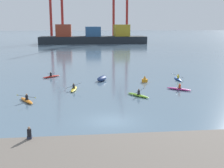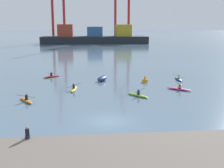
# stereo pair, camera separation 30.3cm
# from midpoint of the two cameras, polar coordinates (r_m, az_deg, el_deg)

# --- Properties ---
(ground_plane) EXTENTS (800.00, 800.00, 0.00)m
(ground_plane) POSITION_cam_midpoint_polar(r_m,az_deg,el_deg) (26.35, -0.61, -7.26)
(ground_plane) COLOR slate
(container_barge) EXTENTS (47.78, 11.79, 8.56)m
(container_barge) POSITION_cam_midpoint_polar(r_m,az_deg,el_deg) (134.30, -3.82, 9.18)
(container_barge) COLOR #1E2328
(container_barge) RESTS_ON ground
(gantry_crane_west) EXTENTS (6.56, 17.99, 37.70)m
(gantry_crane_west) POSITION_cam_midpoint_polar(r_m,az_deg,el_deg) (143.48, -10.97, 14.84)
(gantry_crane_west) COLOR maroon
(gantry_crane_west) RESTS_ON ground
(gantry_crane_west_mid) EXTENTS (8.02, 16.85, 37.07)m
(gantry_crane_west_mid) POSITION_cam_midpoint_polar(r_m,az_deg,el_deg) (150.83, 1.60, 15.51)
(gantry_crane_west_mid) COLOR maroon
(gantry_crane_west_mid) RESTS_ON ground
(capsized_dinghy) EXTENTS (2.17, 2.82, 0.76)m
(capsized_dinghy) POSITION_cam_midpoint_polar(r_m,az_deg,el_deg) (44.70, -2.20, 1.07)
(capsized_dinghy) COLOR navy
(capsized_dinghy) RESTS_ON ground
(channel_buoy) EXTENTS (0.90, 0.90, 1.00)m
(channel_buoy) POSITION_cam_midpoint_polar(r_m,az_deg,el_deg) (43.97, 6.24, 0.84)
(channel_buoy) COLOR orange
(channel_buoy) RESTS_ON ground
(kayak_lime) EXTENTS (2.46, 3.12, 0.96)m
(kayak_lime) POSITION_cam_midpoint_polar(r_m,az_deg,el_deg) (35.25, 4.90, -2.13)
(kayak_lime) COLOR #7ABC2D
(kayak_lime) RESTS_ON ground
(kayak_orange) EXTENTS (2.20, 3.26, 0.99)m
(kayak_orange) POSITION_cam_midpoint_polar(r_m,az_deg,el_deg) (34.11, -16.65, -3.05)
(kayak_orange) COLOR orange
(kayak_orange) RESTS_ON ground
(kayak_blue) EXTENTS (2.18, 3.43, 1.05)m
(kayak_blue) POSITION_cam_midpoint_polar(r_m,az_deg,el_deg) (46.69, 12.60, 1.03)
(kayak_blue) COLOR #2856B2
(kayak_blue) RESTS_ON ground
(kayak_red) EXTENTS (2.96, 2.68, 0.95)m
(kayak_red) POSITION_cam_midpoint_polar(r_m,az_deg,el_deg) (48.73, -11.99, 1.49)
(kayak_red) COLOR red
(kayak_red) RESTS_ON ground
(kayak_magenta) EXTENTS (3.01, 2.62, 0.95)m
(kayak_magenta) POSITION_cam_midpoint_polar(r_m,az_deg,el_deg) (39.44, 12.78, -0.90)
(kayak_magenta) COLOR #C13384
(kayak_magenta) RESTS_ON ground
(kayak_yellow) EXTENTS (2.17, 3.45, 1.04)m
(kayak_yellow) POSITION_cam_midpoint_polar(r_m,az_deg,el_deg) (38.74, -7.71, -0.94)
(kayak_yellow) COLOR yellow
(kayak_yellow) RESTS_ON ground
(seated_onlooker) EXTENTS (0.32, 0.30, 0.90)m
(seated_onlooker) POSITION_cam_midpoint_polar(r_m,az_deg,el_deg) (21.57, -16.31, -9.28)
(seated_onlooker) COLOR #23283D
(seated_onlooker) RESTS_ON stone_quay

